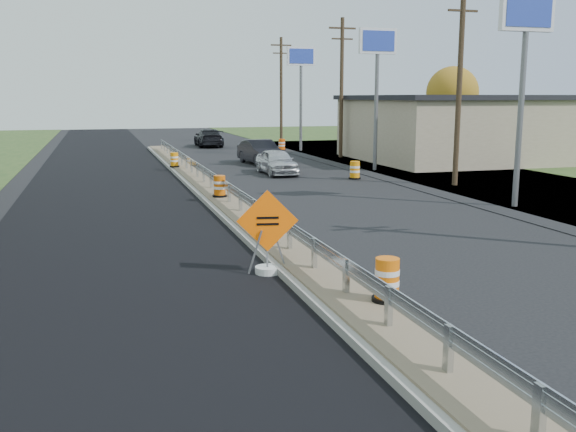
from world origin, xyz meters
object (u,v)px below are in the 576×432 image
object	(u,v)px
car_silver	(277,162)
barrel_shoulder_near	(355,171)
car_dark_mid	(260,152)
barrel_median_far	(174,160)
barrel_shoulder_far	(282,145)
caution_sign	(268,253)
car_dark_far	(209,138)
barrel_median_near	(387,281)
barrel_median_mid	(220,187)

from	to	relation	value
car_silver	barrel_shoulder_near	bearing A→B (deg)	-44.63
barrel_shoulder_near	car_dark_mid	world-z (taller)	car_dark_mid
barrel_median_far	barrel_shoulder_far	xyz separation A→B (m)	(9.75, 11.81, -0.18)
caution_sign	car_dark_mid	bearing A→B (deg)	87.02
car_silver	car_dark_mid	distance (m)	5.48
car_silver	car_dark_far	distance (m)	20.75
barrel_median_far	car_dark_far	distance (m)	18.23
barrel_shoulder_near	car_silver	world-z (taller)	car_silver
barrel_median_near	car_silver	distance (m)	22.91
caution_sign	barrel_median_near	distance (m)	3.68
barrel_shoulder_near	car_silver	size ratio (longest dim) A/B	0.23
caution_sign	barrel_median_mid	bearing A→B (deg)	96.27
barrel_median_near	car_silver	bearing A→B (deg)	79.80
barrel_median_near	car_dark_far	size ratio (longest dim) A/B	0.17
barrel_shoulder_near	barrel_shoulder_far	world-z (taller)	barrel_shoulder_near
caution_sign	barrel_median_near	xyz separation A→B (m)	(1.52, -3.35, 0.13)
barrel_median_mid	car_dark_far	distance (m)	29.58
car_silver	car_dark_mid	bearing A→B (deg)	84.11
barrel_median_mid	barrel_shoulder_far	bearing A→B (deg)	68.35
barrel_median_near	barrel_shoulder_near	xyz separation A→B (m)	(7.34, 19.43, -0.20)
barrel_median_far	barrel_median_near	bearing A→B (deg)	-87.55
barrel_shoulder_near	car_dark_far	size ratio (longest dim) A/B	0.18
barrel_median_far	car_silver	distance (m)	6.07
barrel_shoulder_near	barrel_shoulder_far	distance (m)	18.18
barrel_shoulder_near	barrel_median_far	bearing A→B (deg)	143.17
barrel_shoulder_far	car_silver	world-z (taller)	car_silver
barrel_median_far	car_silver	xyz separation A→B (m)	(5.16, -3.20, 0.07)
barrel_median_far	car_silver	size ratio (longest dim) A/B	0.20
car_dark_mid	barrel_median_near	bearing A→B (deg)	-105.64
car_dark_far	barrel_median_far	bearing A→B (deg)	76.66
barrel_median_near	barrel_shoulder_near	bearing A→B (deg)	69.30
barrel_median_far	car_dark_mid	distance (m)	6.06
barrel_shoulder_far	car_dark_far	distance (m)	7.49
barrel_median_far	barrel_shoulder_near	size ratio (longest dim) A/B	0.89
barrel_median_mid	barrel_median_far	world-z (taller)	barrel_median_mid
barrel_shoulder_near	barrel_median_mid	bearing A→B (deg)	-146.21
car_silver	car_dark_mid	size ratio (longest dim) A/B	0.87
barrel_shoulder_near	car_dark_mid	xyz separation A→B (m)	(-2.83, 8.58, 0.32)
caution_sign	barrel_median_near	size ratio (longest dim) A/B	2.35
barrel_median_near	car_dark_mid	bearing A→B (deg)	80.84
barrel_median_far	car_dark_mid	size ratio (longest dim) A/B	0.18
barrel_median_mid	car_dark_mid	world-z (taller)	car_dark_mid
caution_sign	car_dark_far	xyz separation A→B (m)	(5.35, 39.94, 0.23)
barrel_shoulder_far	car_silver	bearing A→B (deg)	-107.01
car_silver	car_dark_mid	world-z (taller)	car_dark_mid
barrel_median_mid	car_silver	size ratio (longest dim) A/B	0.21
caution_sign	barrel_shoulder_near	size ratio (longest dim) A/B	2.20
car_dark_far	barrel_shoulder_near	bearing A→B (deg)	100.73
caution_sign	car_silver	distance (m)	19.99
caution_sign	car_silver	world-z (taller)	caution_sign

